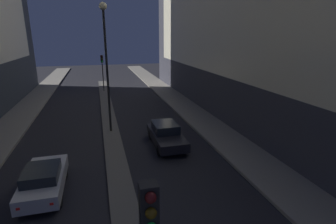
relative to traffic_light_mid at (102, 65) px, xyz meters
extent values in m
cube|color=#56544F|center=(0.00, -12.17, -3.39)|extent=(1.19, 39.95, 0.14)
cube|color=black|center=(0.00, -30.44, 0.75)|extent=(0.32, 0.28, 0.90)
sphere|color=#4C0F0F|center=(0.00, -30.62, 1.05)|extent=(0.20, 0.20, 0.20)
sphere|color=#4C380A|center=(0.00, -30.62, 0.75)|extent=(0.20, 0.20, 0.20)
cylinder|color=black|center=(0.00, 0.03, -1.51)|extent=(0.12, 0.12, 3.63)
cube|color=black|center=(0.00, 0.03, 0.75)|extent=(0.32, 0.28, 0.90)
sphere|color=#4C0F0F|center=(0.00, -0.15, 1.05)|extent=(0.20, 0.20, 0.20)
sphere|color=#4C380A|center=(0.00, -0.15, 0.75)|extent=(0.20, 0.20, 0.20)
sphere|color=#1EEA4C|center=(0.00, -0.15, 0.45)|extent=(0.20, 0.20, 0.20)
cylinder|color=black|center=(0.00, -15.27, 0.98)|extent=(0.16, 0.16, 8.61)
sphere|color=#F9EAB2|center=(0.00, -15.27, 5.44)|extent=(0.52, 0.52, 0.52)
cube|color=#B2B2B7|center=(-3.41, -22.50, -2.83)|extent=(1.72, 4.00, 0.63)
cube|color=black|center=(-3.41, -22.80, -2.29)|extent=(1.46, 1.80, 0.46)
cube|color=red|center=(-4.01, -24.50, -2.80)|extent=(0.14, 0.04, 0.10)
cube|color=red|center=(-2.81, -24.50, -2.80)|extent=(0.14, 0.04, 0.10)
cylinder|color=black|center=(-4.16, -21.26, -3.14)|extent=(0.22, 0.64, 0.64)
cylinder|color=black|center=(-2.66, -21.26, -3.14)|extent=(0.22, 0.64, 0.64)
cylinder|color=black|center=(-4.16, -23.74, -3.14)|extent=(0.22, 0.64, 0.64)
cylinder|color=black|center=(-2.66, -23.74, -3.14)|extent=(0.22, 0.64, 0.64)
cube|color=black|center=(3.41, -18.72, -2.85)|extent=(1.81, 4.31, 0.58)
cube|color=black|center=(3.41, -18.39, -2.28)|extent=(1.54, 1.94, 0.57)
cube|color=red|center=(2.78, -16.56, -2.82)|extent=(0.14, 0.04, 0.10)
cube|color=red|center=(4.05, -16.56, -2.82)|extent=(0.14, 0.04, 0.10)
cylinder|color=black|center=(2.62, -17.38, -3.14)|extent=(0.22, 0.64, 0.64)
cylinder|color=black|center=(4.21, -17.38, -3.14)|extent=(0.22, 0.64, 0.64)
cylinder|color=black|center=(2.62, -20.05, -3.14)|extent=(0.22, 0.64, 0.64)
cylinder|color=black|center=(4.21, -20.05, -3.14)|extent=(0.22, 0.64, 0.64)
camera|label=1|loc=(-0.69, -34.27, 3.60)|focal=28.00mm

